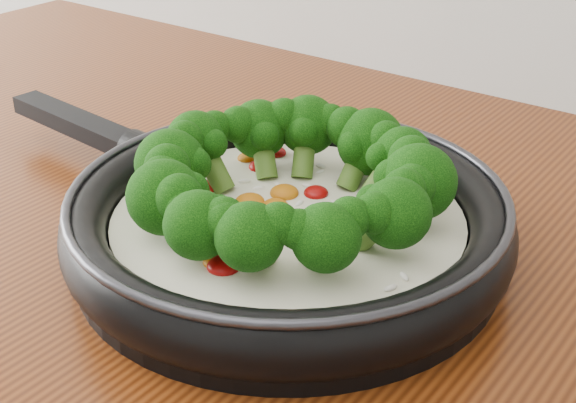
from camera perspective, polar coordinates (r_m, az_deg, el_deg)
The scene contains 1 object.
skillet at distance 0.63m, azimuth -0.21°, elevation -0.62°, with size 0.58×0.39×0.11m.
Camera 1 is at (0.37, 0.60, 1.24)m, focal length 49.34 mm.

